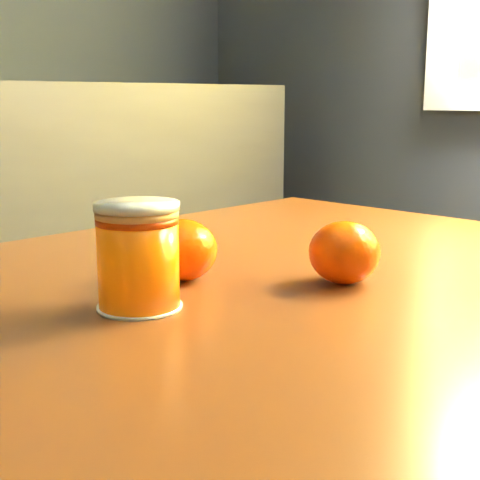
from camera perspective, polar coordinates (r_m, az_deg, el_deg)
table at (r=0.68m, az=0.26°, el=-10.48°), size 1.04×0.82×0.69m
juice_glass at (r=0.55m, az=-8.67°, el=-1.41°), size 0.07×0.07×0.09m
orange_front at (r=0.63m, az=8.90°, el=-1.05°), size 0.08×0.08×0.06m
orange_back at (r=0.64m, az=-4.91°, el=-0.84°), size 0.08×0.08×0.06m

